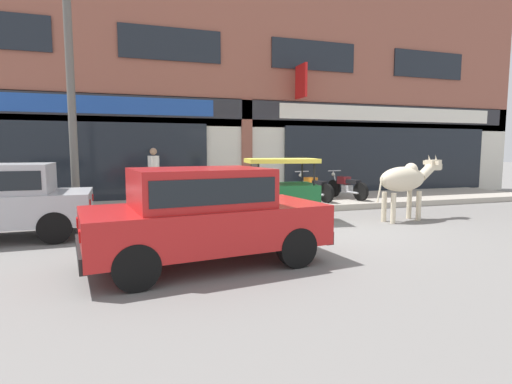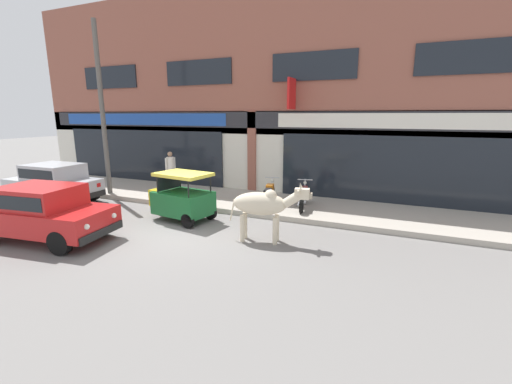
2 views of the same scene
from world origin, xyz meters
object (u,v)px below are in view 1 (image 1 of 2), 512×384
object	(u,v)px
car_0	(204,211)
motorcycle_1	(347,187)
utility_pole	(70,75)
cow	(405,180)
motorcycle_0	(313,188)
pedestrian	(154,170)
auto_rickshaw	(276,195)

from	to	relation	value
car_0	motorcycle_1	xyz separation A→B (m)	(5.56, 5.21, -0.25)
motorcycle_1	utility_pole	world-z (taller)	utility_pole
cow	motorcycle_0	distance (m)	3.16
motorcycle_1	utility_pole	size ratio (longest dim) A/B	0.28
cow	pedestrian	xyz separation A→B (m)	(-5.67, 3.65, 0.15)
motorcycle_1	utility_pole	bearing A→B (deg)	-173.40
car_0	auto_rickshaw	size ratio (longest dim) A/B	1.80
motorcycle_0	pedestrian	bearing A→B (deg)	171.68
auto_rickshaw	utility_pole	distance (m)	5.44
pedestrian	utility_pole	distance (m)	3.32
auto_rickshaw	utility_pole	world-z (taller)	utility_pole
cow	car_0	world-z (taller)	cow
motorcycle_0	utility_pole	world-z (taller)	utility_pole
motorcycle_0	auto_rickshaw	bearing A→B (deg)	-133.14
car_0	utility_pole	size ratio (longest dim) A/B	0.58
cow	car_0	distance (m)	5.78
utility_pole	motorcycle_1	bearing A→B (deg)	6.60
cow	utility_pole	bearing A→B (deg)	164.26
auto_rickshaw	motorcycle_1	bearing A→B (deg)	34.87
car_0	auto_rickshaw	bearing A→B (deg)	52.13
cow	utility_pole	xyz separation A→B (m)	(-7.56, 2.13, 2.42)
cow	auto_rickshaw	size ratio (longest dim) A/B	1.03
cow	motorcycle_0	size ratio (longest dim) A/B	1.19
motorcycle_0	pedestrian	xyz separation A→B (m)	(-4.68, 0.68, 0.60)
auto_rickshaw	pedestrian	bearing A→B (deg)	131.67
auto_rickshaw	pedestrian	size ratio (longest dim) A/B	1.30
pedestrian	motorcycle_1	bearing A→B (deg)	-6.03
car_0	motorcycle_0	bearing A→B (deg)	49.74
cow	car_0	bearing A→B (deg)	-157.84
motorcycle_1	car_0	bearing A→B (deg)	-136.85
pedestrian	car_0	bearing A→B (deg)	-86.84
utility_pole	motorcycle_0	bearing A→B (deg)	7.25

